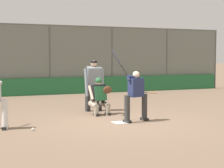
# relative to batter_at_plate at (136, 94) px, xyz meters

# --- Properties ---
(ground_plane) EXTENTS (160.00, 160.00, 0.00)m
(ground_plane) POSITION_rel_batter_at_plate_xyz_m (0.48, 0.00, -0.81)
(ground_plane) COLOR #7A604C
(home_plate_marker) EXTENTS (0.43, 0.43, 0.01)m
(home_plate_marker) POSITION_rel_batter_at_plate_xyz_m (0.48, 0.00, -0.80)
(home_plate_marker) COLOR white
(home_plate_marker) RESTS_ON ground_plane
(backstop_fence) EXTENTS (20.44, 0.08, 3.52)m
(backstop_fence) POSITION_rel_batter_at_plate_xyz_m (0.48, -8.80, 1.04)
(backstop_fence) COLOR #515651
(backstop_fence) RESTS_ON ground_plane
(padding_wall) EXTENTS (19.96, 0.18, 0.85)m
(padding_wall) POSITION_rel_batter_at_plate_xyz_m (0.48, -8.70, -0.39)
(padding_wall) COLOR #236638
(padding_wall) RESTS_ON ground_plane
(batter_at_plate) EXTENTS (1.08, 0.57, 2.11)m
(batter_at_plate) POSITION_rel_batter_at_plate_xyz_m (0.00, 0.00, 0.00)
(batter_at_plate) COLOR #333333
(batter_at_plate) RESTS_ON ground_plane
(catcher_behind_plate) EXTENTS (0.67, 0.78, 1.23)m
(catcher_behind_plate) POSITION_rel_batter_at_plate_xyz_m (0.52, -1.60, -0.17)
(catcher_behind_plate) COLOR gray
(catcher_behind_plate) RESTS_ON ground_plane
(umpire_home) EXTENTS (0.72, 0.48, 1.78)m
(umpire_home) POSITION_rel_batter_at_plate_xyz_m (0.40, -2.49, 0.15)
(umpire_home) COLOR #333333
(umpire_home) RESTS_ON ground_plane
(spare_bat_by_padding) EXTENTS (0.79, 0.41, 0.07)m
(spare_bat_by_padding) POSITION_rel_batter_at_plate_xyz_m (-4.55, -7.43, -0.78)
(spare_bat_by_padding) COLOR black
(spare_bat_by_padding) RESTS_ON ground_plane
(baseball_loose) EXTENTS (0.07, 0.07, 0.07)m
(baseball_loose) POSITION_rel_batter_at_plate_xyz_m (3.04, 0.19, -0.77)
(baseball_loose) COLOR white
(baseball_loose) RESTS_ON ground_plane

